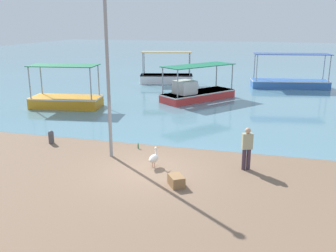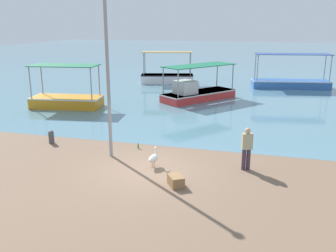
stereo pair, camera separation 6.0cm
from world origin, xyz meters
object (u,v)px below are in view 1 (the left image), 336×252
lamp_post (108,70)px  fishing_boat_far_right (166,77)px  mooring_bollard (51,136)px  fishing_boat_near_left (196,92)px  fishing_boat_far_left (66,99)px  glass_bottle (138,146)px  pelican (154,158)px  fisherman_standing (247,147)px  fishing_boat_outer (290,82)px  cargo_crate (176,181)px

lamp_post → fishing_boat_far_right: bearing=98.2°
mooring_bollard → fishing_boat_near_left: bearing=67.9°
mooring_bollard → fishing_boat_far_right: bearing=88.0°
fishing_boat_far_left → mooring_bollard: fishing_boat_far_left is taller
fishing_boat_near_left → glass_bottle: size_ratio=21.39×
fishing_boat_near_left → lamp_post: (-1.29, -12.50, 3.12)m
fishing_boat_near_left → lamp_post: size_ratio=0.87×
pelican → fishing_boat_far_left: bearing=135.4°
glass_bottle → fisherman_standing: bearing=-14.5°
fishing_boat_near_left → mooring_bollard: (-4.73, -11.62, -0.25)m
pelican → mooring_bollard: (-5.56, 1.60, -0.04)m
fishing_boat_near_left → glass_bottle: fishing_boat_near_left is taller
fishing_boat_near_left → fishing_boat_far_left: bearing=-149.9°
fishing_boat_outer → fisherman_standing: size_ratio=3.95×
fishing_boat_far_right → lamp_post: 19.79m
glass_bottle → cargo_crate: bearing=-52.6°
fishing_boat_far_left → glass_bottle: fishing_boat_far_left is taller
fishing_boat_far_left → fisherman_standing: (12.30, -7.95, 0.36)m
lamp_post → glass_bottle: bearing=57.4°
cargo_crate → fishing_boat_near_left: bearing=98.2°
mooring_bollard → fisherman_standing: (9.10, -0.91, 0.57)m
fishing_boat_far_left → fishing_boat_outer: bearing=38.5°
pelican → fisherman_standing: bearing=11.1°
pelican → cargo_crate: 1.95m
mooring_bollard → pelican: bearing=-16.1°
fishing_boat_near_left → mooring_bollard: bearing=-112.1°
pelican → fishing_boat_far_right: bearing=103.8°
lamp_post → cargo_crate: 5.36m
fishing_boat_far_right → fisherman_standing: size_ratio=2.97×
lamp_post → cargo_crate: size_ratio=10.18×
pelican → cargo_crate: bearing=-49.0°
pelican → fisherman_standing: fisherman_standing is taller
cargo_crate → glass_bottle: 4.31m
fisherman_standing → fishing_boat_far_left: bearing=147.1°
fishing_boat_far_right → fishing_boat_far_left: (-3.84, -11.43, -0.03)m
fishing_boat_far_right → fisherman_standing: fishing_boat_far_right is taller
fishing_boat_near_left → lamp_post: lamp_post is taller
fishing_boat_near_left → glass_bottle: (-0.50, -11.27, -0.48)m
fishing_boat_far_left → fishing_boat_near_left: fishing_boat_far_left is taller
pelican → fishing_boat_near_left: bearing=93.6°
fishing_boat_outer → pelican: 21.22m
cargo_crate → glass_bottle: cargo_crate is taller
pelican → fisherman_standing: 3.65m
lamp_post → fishing_boat_far_left: bearing=130.0°
fishing_boat_far_right → fishing_boat_near_left: fishing_boat_far_right is taller
fishing_boat_far_right → fishing_boat_near_left: (4.09, -6.84, 0.01)m
fishing_boat_outer → fishing_boat_near_left: fishing_boat_outer is taller
lamp_post → glass_bottle: lamp_post is taller
fishing_boat_outer → fisherman_standing: bearing=-97.1°
fishing_boat_far_right → fishing_boat_near_left: 7.97m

